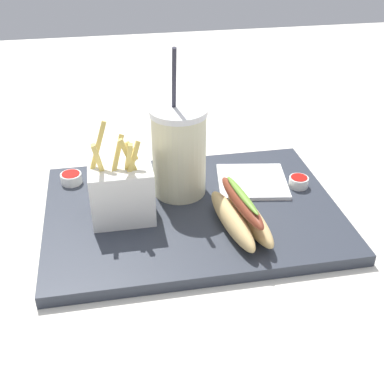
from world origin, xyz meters
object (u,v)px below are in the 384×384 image
(fries_basket, at_px, (122,191))
(ketchup_cup_2, at_px, (71,178))
(napkin_stack, at_px, (252,181))
(hot_dog_1, at_px, (241,215))
(ketchup_cup_1, at_px, (299,181))
(soda_cup, at_px, (179,151))

(fries_basket, xyz_separation_m, ketchup_cup_2, (0.09, -0.12, -0.04))
(fries_basket, bearing_deg, ketchup_cup_2, -55.34)
(fries_basket, bearing_deg, napkin_stack, -164.84)
(hot_dog_1, xyz_separation_m, ketchup_cup_2, (0.26, -0.19, -0.02))
(hot_dog_1, bearing_deg, fries_basket, -20.48)
(fries_basket, xyz_separation_m, ketchup_cup_1, (-0.31, -0.04, -0.04))
(ketchup_cup_1, height_order, ketchup_cup_2, same)
(soda_cup, bearing_deg, napkin_stack, -178.59)
(soda_cup, xyz_separation_m, napkin_stack, (-0.13, -0.00, -0.08))
(ketchup_cup_2, bearing_deg, ketchup_cup_1, 167.71)
(ketchup_cup_2, relative_size, napkin_stack, 0.31)
(ketchup_cup_2, distance_m, napkin_stack, 0.33)
(hot_dog_1, height_order, napkin_stack, hot_dog_1)
(hot_dog_1, bearing_deg, ketchup_cup_2, -35.87)
(hot_dog_1, relative_size, ketchup_cup_1, 4.95)
(ketchup_cup_1, bearing_deg, hot_dog_1, 37.44)
(fries_basket, relative_size, ketchup_cup_2, 4.28)
(soda_cup, distance_m, napkin_stack, 0.15)
(soda_cup, relative_size, ketchup_cup_1, 7.48)
(ketchup_cup_1, distance_m, ketchup_cup_2, 0.41)
(soda_cup, bearing_deg, ketchup_cup_1, 173.73)
(hot_dog_1, bearing_deg, napkin_stack, -113.91)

